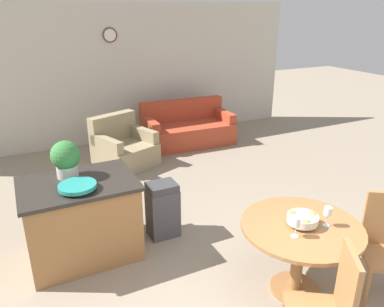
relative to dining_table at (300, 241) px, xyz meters
The scene contains 12 objects.
wall_back 5.24m from the dining_table, 94.00° to the left, with size 8.00×0.09×2.70m.
dining_table is the anchor object (origin of this frame).
dining_chair_near_left 0.79m from the dining_table, 116.53° to the right, with size 0.58×0.58×1.02m.
fruit_bowl 0.23m from the dining_table, 82.54° to the right, with size 0.28×0.28×0.12m.
wine_glass_left 0.37m from the dining_table, 147.64° to the right, with size 0.07×0.07×0.19m.
wine_glass_right 0.37m from the dining_table, 27.76° to the right, with size 0.07×0.07×0.19m.
kitchen_island 2.27m from the dining_table, 139.05° to the left, with size 1.18×0.86×0.89m.
teal_bowl 2.20m from the dining_table, 143.31° to the left, with size 0.37×0.37×0.06m.
potted_plant 2.49m from the dining_table, 136.76° to the left, with size 0.31×0.31×0.40m.
trash_bin 1.68m from the dining_table, 118.09° to the left, with size 0.35×0.29×0.68m.
couch 4.42m from the dining_table, 78.31° to the left, with size 1.78×0.96×0.84m.
armchair 3.83m from the dining_table, 98.82° to the left, with size 1.11×1.10×0.86m.
Camera 1 is at (-1.82, -1.42, 2.57)m, focal length 35.00 mm.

